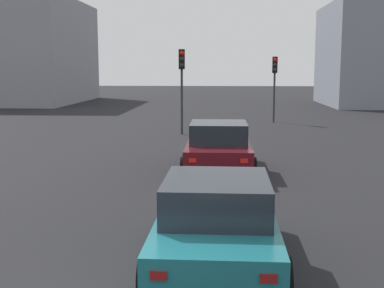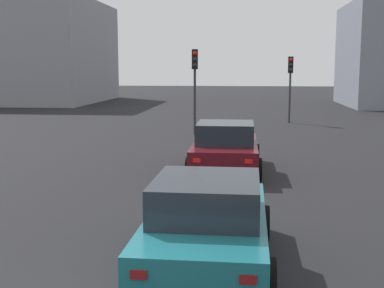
{
  "view_description": "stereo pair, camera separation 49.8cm",
  "coord_description": "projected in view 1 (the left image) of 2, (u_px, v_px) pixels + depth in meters",
  "views": [
    {
      "loc": [
        -5.45,
        -1.59,
        3.08
      ],
      "look_at": [
        5.28,
        -0.95,
        1.47
      ],
      "focal_mm": 48.08,
      "sensor_mm": 36.0,
      "label": 1
    },
    {
      "loc": [
        -5.41,
        -2.09,
        3.08
      ],
      "look_at": [
        5.28,
        -0.95,
        1.47
      ],
      "focal_mm": 48.08,
      "sensor_mm": 36.0,
      "label": 2
    }
  ],
  "objects": [
    {
      "name": "car_teal_left_second",
      "position": [
        217.0,
        223.0,
        7.92
      ],
      "size": [
        4.15,
        2.02,
        1.44
      ],
      "rotation": [
        0.0,
        0.0,
        -0.01
      ],
      "color": "#19606B",
      "rests_on": "ground_plane"
    },
    {
      "name": "building_facade_left",
      "position": [
        376.0,
        55.0,
        41.61
      ],
      "size": [
        10.59,
        8.04,
        8.12
      ],
      "primitive_type": "cube",
      "color": "gray",
      "rests_on": "ground_plane"
    },
    {
      "name": "car_maroon_left_lead",
      "position": [
        219.0,
        147.0,
        15.25
      ],
      "size": [
        4.17,
        2.1,
        1.48
      ],
      "rotation": [
        0.0,
        0.0,
        0.01
      ],
      "color": "#510F16",
      "rests_on": "ground_plane"
    },
    {
      "name": "traffic_light_near_right",
      "position": [
        182.0,
        73.0,
        23.35
      ],
      "size": [
        0.32,
        0.3,
        3.88
      ],
      "rotation": [
        0.0,
        0.0,
        3.24
      ],
      "color": "#2D2D30",
      "rests_on": "ground_plane"
    },
    {
      "name": "building_facade_center",
      "position": [
        23.0,
        52.0,
        45.15
      ],
      "size": [
        14.08,
        9.99,
        8.82
      ],
      "primitive_type": "cube",
      "color": "gray",
      "rests_on": "ground_plane"
    },
    {
      "name": "traffic_light_near_left",
      "position": [
        275.0,
        75.0,
        28.5
      ],
      "size": [
        0.32,
        0.29,
        3.66
      ],
      "rotation": [
        0.0,
        0.0,
        3.1
      ],
      "color": "#2D2D30",
      "rests_on": "ground_plane"
    }
  ]
}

